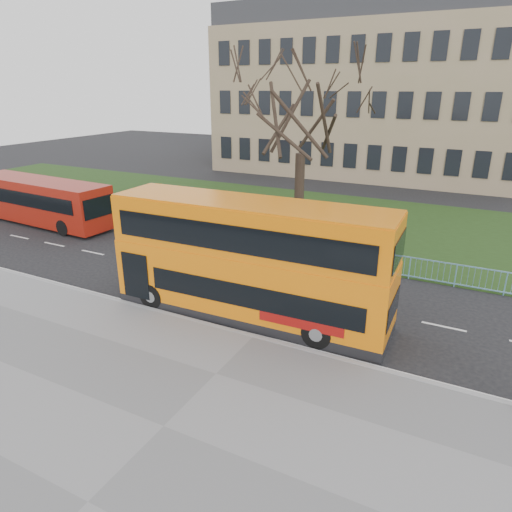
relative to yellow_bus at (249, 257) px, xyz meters
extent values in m
plane|color=black|center=(0.99, -0.01, -2.44)|extent=(120.00, 120.00, 0.00)
cube|color=slate|center=(0.99, -6.76, -2.38)|extent=(80.00, 10.50, 0.12)
cube|color=gray|center=(0.99, -1.56, -2.37)|extent=(80.00, 0.20, 0.14)
cube|color=#1F3513|center=(0.99, 14.29, -2.40)|extent=(80.00, 15.40, 0.08)
cube|color=#8A7857|center=(-4.01, 34.99, 4.56)|extent=(30.00, 15.00, 14.00)
cube|color=orange|center=(0.00, 0.01, -1.05)|extent=(10.90, 2.88, 2.01)
cube|color=orange|center=(0.00, 0.01, 0.13)|extent=(10.90, 2.88, 0.35)
cube|color=orange|center=(0.00, 0.01, 1.20)|extent=(10.85, 2.83, 1.81)
cube|color=black|center=(0.66, -1.27, -0.98)|extent=(8.36, 0.27, 0.88)
cube|color=black|center=(0.04, -1.26, 1.11)|extent=(9.96, 0.32, 0.98)
cylinder|color=black|center=(-3.83, -1.26, -1.90)|extent=(1.08, 0.32, 1.07)
cylinder|color=black|center=(3.18, -1.06, -1.90)|extent=(1.08, 0.32, 1.07)
cube|color=maroon|center=(-18.20, 5.25, -0.89)|extent=(11.07, 3.12, 2.69)
cube|color=black|center=(-18.28, 3.99, -0.54)|extent=(9.44, 0.59, 0.90)
cylinder|color=black|center=(-14.79, 3.91, -1.94)|extent=(1.01, 0.32, 0.99)
camera|label=1|loc=(7.57, -14.28, 6.11)|focal=32.00mm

